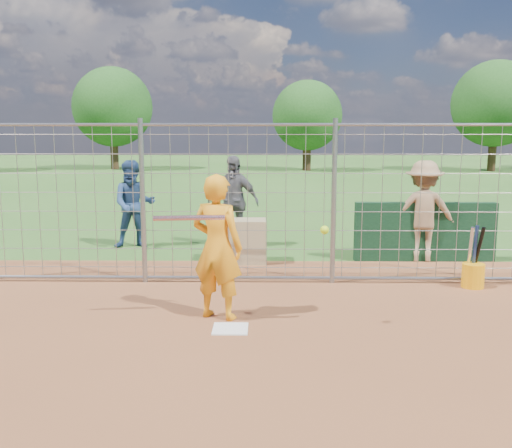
{
  "coord_description": "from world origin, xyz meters",
  "views": [
    {
      "loc": [
        0.41,
        -6.87,
        2.41
      ],
      "look_at": [
        0.3,
        0.8,
        1.15
      ],
      "focal_mm": 40.0,
      "sensor_mm": 36.0,
      "label": 1
    }
  ],
  "objects_px": {
    "bystander_b": "(233,201)",
    "bystander_c": "(423,211)",
    "equipment_bin": "(244,241)",
    "batter": "(217,247)",
    "bucket_with_bats": "(473,272)",
    "bystander_a": "(134,204)"
  },
  "relations": [
    {
      "from": "bystander_b",
      "to": "bystander_c",
      "type": "height_order",
      "value": "bystander_b"
    },
    {
      "from": "bystander_c",
      "to": "equipment_bin",
      "type": "xyz_separation_m",
      "value": [
        -3.31,
        -0.18,
        -0.54
      ]
    },
    {
      "from": "batter",
      "to": "bystander_c",
      "type": "height_order",
      "value": "batter"
    },
    {
      "from": "bystander_b",
      "to": "equipment_bin",
      "type": "bearing_deg",
      "value": -60.85
    },
    {
      "from": "equipment_bin",
      "to": "bucket_with_bats",
      "type": "relative_size",
      "value": 0.82
    },
    {
      "from": "batter",
      "to": "bystander_a",
      "type": "relative_size",
      "value": 1.04
    },
    {
      "from": "bystander_b",
      "to": "bucket_with_bats",
      "type": "xyz_separation_m",
      "value": [
        3.89,
        -3.1,
        -0.71
      ]
    },
    {
      "from": "equipment_bin",
      "to": "batter",
      "type": "bearing_deg",
      "value": -94.77
    },
    {
      "from": "bystander_a",
      "to": "bucket_with_bats",
      "type": "height_order",
      "value": "bystander_a"
    },
    {
      "from": "equipment_bin",
      "to": "bystander_a",
      "type": "bearing_deg",
      "value": 149.59
    },
    {
      "from": "equipment_bin",
      "to": "bucket_with_bats",
      "type": "distance_m",
      "value": 3.98
    },
    {
      "from": "batter",
      "to": "bystander_c",
      "type": "xyz_separation_m",
      "value": [
        3.54,
        3.35,
        -0.0
      ]
    },
    {
      "from": "bystander_b",
      "to": "bucket_with_bats",
      "type": "bearing_deg",
      "value": -20.23
    },
    {
      "from": "batter",
      "to": "bystander_c",
      "type": "bearing_deg",
      "value": -114.85
    },
    {
      "from": "bystander_a",
      "to": "equipment_bin",
      "type": "distance_m",
      "value": 2.71
    },
    {
      "from": "batter",
      "to": "bucket_with_bats",
      "type": "xyz_separation_m",
      "value": [
        3.84,
        1.5,
        -0.69
      ]
    },
    {
      "from": "batter",
      "to": "bucket_with_bats",
      "type": "relative_size",
      "value": 1.92
    },
    {
      "from": "bystander_a",
      "to": "bystander_b",
      "type": "relative_size",
      "value": 0.95
    },
    {
      "from": "batter",
      "to": "equipment_bin",
      "type": "distance_m",
      "value": 3.21
    },
    {
      "from": "bucket_with_bats",
      "to": "bystander_c",
      "type": "bearing_deg",
      "value": 99.15
    },
    {
      "from": "batter",
      "to": "bystander_c",
      "type": "relative_size",
      "value": 1.0
    },
    {
      "from": "bystander_c",
      "to": "bucket_with_bats",
      "type": "relative_size",
      "value": 1.92
    }
  ]
}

